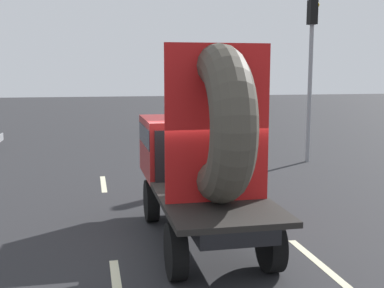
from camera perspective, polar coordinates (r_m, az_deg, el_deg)
ground_plane at (r=10.34m, az=1.35°, el=-11.48°), size 120.00×120.00×0.00m
flatbed_truck at (r=10.23m, az=0.88°, el=-0.63°), size 2.02×5.45×4.01m
distant_sedan at (r=27.56m, az=0.74°, el=2.58°), size 1.73×4.03×1.31m
traffic_light at (r=19.60m, az=13.58°, el=9.58°), size 0.42×0.36×6.16m
lane_dash_left_far at (r=15.81m, az=-10.20°, el=-4.55°), size 0.16×2.28×0.01m
lane_dash_right_near at (r=9.68m, az=14.42°, el=-13.16°), size 0.16×2.50×0.01m
lane_dash_right_far at (r=16.61m, az=2.72°, el=-3.80°), size 0.16×2.86×0.01m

